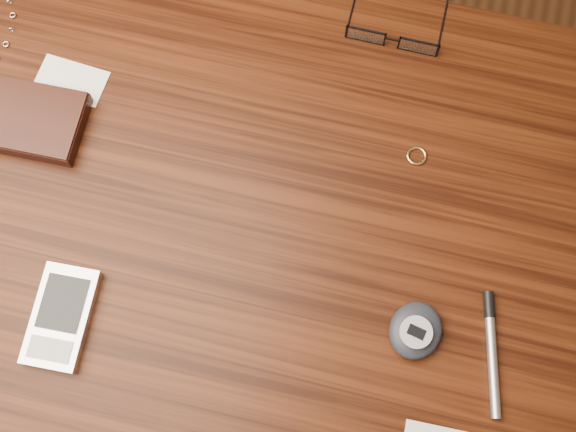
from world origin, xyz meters
name	(u,v)px	position (x,y,z in m)	size (l,w,h in m)	color
ground	(250,320)	(0.00, 0.00, 0.00)	(3.80, 3.80, 0.00)	#472814
desk	(225,244)	(0.00, 0.00, 0.65)	(1.00, 0.70, 0.75)	#341508
wallet_and_card	(37,120)	(-0.24, 0.07, 0.76)	(0.12, 0.14, 0.02)	black
eyeglasses	(393,36)	(0.15, 0.28, 0.76)	(0.12, 0.12, 0.03)	black
gold_ring	(417,156)	(0.21, 0.13, 0.75)	(0.02, 0.02, 0.00)	tan
pda_phone	(61,317)	(-0.14, -0.15, 0.76)	(0.07, 0.12, 0.02)	#B8B7BD
pedometer	(416,330)	(0.24, -0.07, 0.76)	(0.07, 0.08, 0.03)	#20212D
silver_pen	(491,344)	(0.33, -0.07, 0.76)	(0.04, 0.14, 0.01)	#AFAFB3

